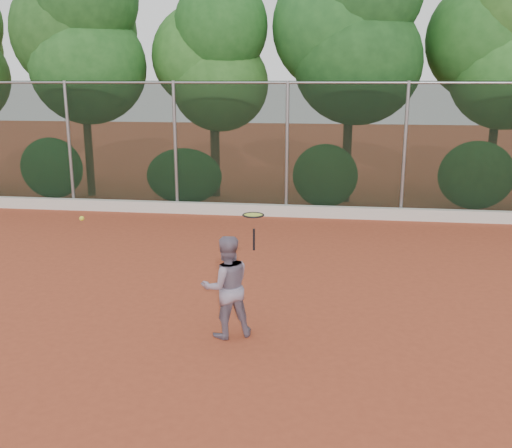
# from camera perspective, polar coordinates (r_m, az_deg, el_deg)

# --- Properties ---
(ground) EXTENTS (80.00, 80.00, 0.00)m
(ground) POSITION_cam_1_polar(r_m,az_deg,el_deg) (8.72, -0.90, -9.61)
(ground) COLOR #A34226
(ground) RESTS_ON ground
(concrete_curb) EXTENTS (24.00, 0.20, 0.30)m
(concrete_curb) POSITION_cam_1_polar(r_m,az_deg,el_deg) (15.13, 2.97, 1.33)
(concrete_curb) COLOR silver
(concrete_curb) RESTS_ON ground
(tennis_player) EXTENTS (0.88, 0.80, 1.46)m
(tennis_player) POSITION_cam_1_polar(r_m,az_deg,el_deg) (7.98, -2.97, -6.27)
(tennis_player) COLOR gray
(tennis_player) RESTS_ON ground
(chainlink_fence) EXTENTS (24.09, 0.09, 3.50)m
(chainlink_fence) POSITION_cam_1_polar(r_m,az_deg,el_deg) (15.02, 3.12, 7.85)
(chainlink_fence) COLOR black
(chainlink_fence) RESTS_ON ground
(foliage_backdrop) EXTENTS (23.70, 3.63, 7.55)m
(foliage_backdrop) POSITION_cam_1_polar(r_m,az_deg,el_deg) (16.97, 1.89, 17.20)
(foliage_backdrop) COLOR #452F1A
(foliage_backdrop) RESTS_ON ground
(tennis_racket) EXTENTS (0.38, 0.38, 0.51)m
(tennis_racket) POSITION_cam_1_polar(r_m,az_deg,el_deg) (7.46, -0.27, 0.61)
(tennis_racket) COLOR black
(tennis_racket) RESTS_ON ground
(tennis_ball_in_flight) EXTENTS (0.07, 0.07, 0.07)m
(tennis_ball_in_flight) POSITION_cam_1_polar(r_m,az_deg,el_deg) (8.04, -17.03, 0.54)
(tennis_ball_in_flight) COLOR yellow
(tennis_ball_in_flight) RESTS_ON ground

